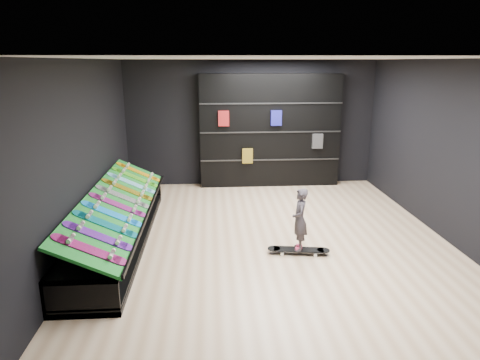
{
  "coord_description": "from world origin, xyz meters",
  "views": [
    {
      "loc": [
        -1.0,
        -6.82,
        2.96
      ],
      "look_at": [
        -0.5,
        0.2,
        1.0
      ],
      "focal_mm": 32.0,
      "sensor_mm": 36.0,
      "label": 1
    }
  ],
  "objects": [
    {
      "name": "display_rack",
      "position": [
        -2.55,
        0.0,
        0.25
      ],
      "size": [
        0.9,
        4.5,
        0.5
      ],
      "primitive_type": null,
      "color": "black",
      "rests_on": "ground"
    },
    {
      "name": "display_board_3",
      "position": [
        -2.49,
        -0.63,
        0.74
      ],
      "size": [
        0.93,
        0.22,
        0.5
      ],
      "primitive_type": null,
      "rotation": [
        0.0,
        0.44,
        0.0
      ],
      "color": "blue",
      "rests_on": "turf_ramp"
    },
    {
      "name": "display_board_8",
      "position": [
        -2.49,
        1.48,
        0.74
      ],
      "size": [
        0.93,
        0.22,
        0.5
      ],
      "primitive_type": null,
      "rotation": [
        0.0,
        0.44,
        0.0
      ],
      "color": "green",
      "rests_on": "turf_ramp"
    },
    {
      "name": "turf_ramp",
      "position": [
        -2.5,
        0.0,
        0.71
      ],
      "size": [
        0.92,
        4.5,
        0.46
      ],
      "primitive_type": "cube",
      "rotation": [
        0.0,
        0.44,
        0.0
      ],
      "color": "#10671C",
      "rests_on": "display_rack"
    },
    {
      "name": "display_board_2",
      "position": [
        -2.49,
        -1.06,
        0.74
      ],
      "size": [
        0.93,
        0.22,
        0.5
      ],
      "primitive_type": null,
      "rotation": [
        0.0,
        0.44,
        0.0
      ],
      "color": "#0C8C99",
      "rests_on": "turf_ramp"
    },
    {
      "name": "wall_left",
      "position": [
        -3.0,
        0.0,
        1.5
      ],
      "size": [
        0.02,
        7.0,
        3.0
      ],
      "primitive_type": "cube",
      "color": "black",
      "rests_on": "ground"
    },
    {
      "name": "display_board_7",
      "position": [
        -2.49,
        1.06,
        0.74
      ],
      "size": [
        0.93,
        0.22,
        0.5
      ],
      "primitive_type": null,
      "rotation": [
        0.0,
        0.44,
        0.0
      ],
      "color": "#0CB2E5",
      "rests_on": "turf_ramp"
    },
    {
      "name": "child",
      "position": [
        0.37,
        -0.67,
        0.39
      ],
      "size": [
        0.18,
        0.24,
        0.6
      ],
      "primitive_type": "imported",
      "rotation": [
        0.0,
        0.0,
        -1.68
      ],
      "color": "black",
      "rests_on": "floor_skateboard"
    },
    {
      "name": "wall_front",
      "position": [
        0.0,
        -3.5,
        1.5
      ],
      "size": [
        6.0,
        0.02,
        3.0
      ],
      "primitive_type": "cube",
      "color": "black",
      "rests_on": "ground"
    },
    {
      "name": "wall_back",
      "position": [
        0.0,
        3.5,
        1.5
      ],
      "size": [
        6.0,
        0.02,
        3.0
      ],
      "primitive_type": "cube",
      "color": "black",
      "rests_on": "ground"
    },
    {
      "name": "display_board_1",
      "position": [
        -2.49,
        -1.48,
        0.74
      ],
      "size": [
        0.93,
        0.22,
        0.5
      ],
      "primitive_type": null,
      "rotation": [
        0.0,
        0.44,
        0.0
      ],
      "color": "purple",
      "rests_on": "turf_ramp"
    },
    {
      "name": "display_board_9",
      "position": [
        -2.49,
        1.9,
        0.74
      ],
      "size": [
        0.93,
        0.22,
        0.5
      ],
      "primitive_type": null,
      "rotation": [
        0.0,
        0.44,
        0.0
      ],
      "color": "orange",
      "rests_on": "turf_ramp"
    },
    {
      "name": "floor",
      "position": [
        0.0,
        0.0,
        0.0
      ],
      "size": [
        6.0,
        7.0,
        0.01
      ],
      "primitive_type": "cube",
      "color": "beige",
      "rests_on": "ground"
    },
    {
      "name": "wall_right",
      "position": [
        3.0,
        0.0,
        1.5
      ],
      "size": [
        0.02,
        7.0,
        3.0
      ],
      "primitive_type": "cube",
      "color": "black",
      "rests_on": "ground"
    },
    {
      "name": "display_board_0",
      "position": [
        -2.49,
        -1.9,
        0.74
      ],
      "size": [
        0.93,
        0.22,
        0.5
      ],
      "primitive_type": null,
      "rotation": [
        0.0,
        0.44,
        0.0
      ],
      "color": "#E5198C",
      "rests_on": "turf_ramp"
    },
    {
      "name": "back_shelving",
      "position": [
        0.44,
        3.32,
        1.34
      ],
      "size": [
        3.36,
        0.39,
        2.68
      ],
      "primitive_type": "cube",
      "color": "black",
      "rests_on": "ground"
    },
    {
      "name": "display_board_4",
      "position": [
        -2.49,
        -0.21,
        0.74
      ],
      "size": [
        0.93,
        0.22,
        0.5
      ],
      "primitive_type": null,
      "rotation": [
        0.0,
        0.44,
        0.0
      ],
      "color": "#2626BF",
      "rests_on": "turf_ramp"
    },
    {
      "name": "ceiling",
      "position": [
        0.0,
        0.0,
        3.0
      ],
      "size": [
        6.0,
        7.0,
        0.01
      ],
      "primitive_type": "cube",
      "color": "white",
      "rests_on": "ground"
    },
    {
      "name": "display_board_5",
      "position": [
        -2.49,
        0.21,
        0.74
      ],
      "size": [
        0.93,
        0.22,
        0.5
      ],
      "primitive_type": null,
      "rotation": [
        0.0,
        0.44,
        0.0
      ],
      "color": "black",
      "rests_on": "turf_ramp"
    },
    {
      "name": "floor_skateboard",
      "position": [
        0.37,
        -0.67,
        0.05
      ],
      "size": [
        1.0,
        0.37,
        0.09
      ],
      "primitive_type": null,
      "rotation": [
        0.0,
        0.0,
        -0.15
      ],
      "color": "black",
      "rests_on": "ground"
    },
    {
      "name": "display_board_6",
      "position": [
        -2.49,
        0.63,
        0.74
      ],
      "size": [
        0.93,
        0.22,
        0.5
      ],
      "primitive_type": null,
      "rotation": [
        0.0,
        0.44,
        0.0
      ],
      "color": "yellow",
      "rests_on": "turf_ramp"
    }
  ]
}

